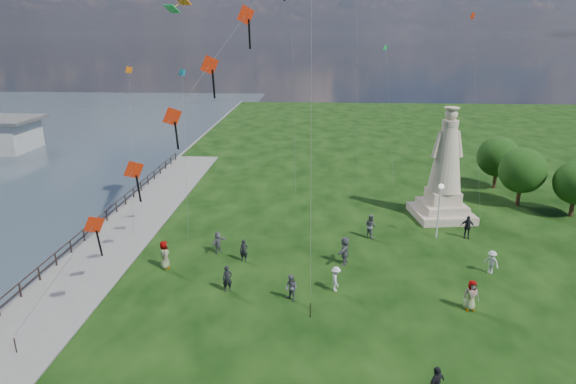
# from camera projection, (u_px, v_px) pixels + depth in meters

# --- Properties ---
(waterfront) EXTENTS (200.00, 200.00, 1.51)m
(waterfront) POSITION_uv_depth(u_px,v_px,m) (80.00, 261.00, 32.66)
(waterfront) COLOR #2F3F47
(waterfront) RESTS_ON ground
(statue) EXTENTS (5.12, 5.12, 9.20)m
(statue) POSITION_uv_depth(u_px,v_px,m) (445.00, 177.00, 39.37)
(statue) COLOR #C7AF97
(statue) RESTS_ON ground
(lamppost) EXTENTS (0.40, 0.40, 4.27)m
(lamppost) POSITION_uv_depth(u_px,v_px,m) (440.00, 199.00, 35.34)
(lamppost) COLOR silver
(lamppost) RESTS_ON ground
(tree_row) EXTENTS (7.56, 11.43, 5.23)m
(tree_row) POSITION_uv_depth(u_px,v_px,m) (527.00, 168.00, 43.28)
(tree_row) COLOR #382314
(tree_row) RESTS_ON ground
(person_0) EXTENTS (0.69, 0.57, 1.63)m
(person_0) POSITION_uv_depth(u_px,v_px,m) (227.00, 279.00, 28.49)
(person_0) COLOR black
(person_0) RESTS_ON ground
(person_1) EXTENTS (0.91, 0.89, 1.62)m
(person_1) POSITION_uv_depth(u_px,v_px,m) (291.00, 288.00, 27.47)
(person_1) COLOR #595960
(person_1) RESTS_ON ground
(person_2) EXTENTS (0.65, 1.07, 1.56)m
(person_2) POSITION_uv_depth(u_px,v_px,m) (336.00, 279.00, 28.56)
(person_2) COLOR silver
(person_2) RESTS_ON ground
(person_4) EXTENTS (0.90, 0.59, 1.78)m
(person_4) POSITION_uv_depth(u_px,v_px,m) (471.00, 295.00, 26.55)
(person_4) COLOR #595960
(person_4) RESTS_ON ground
(person_5) EXTENTS (1.26, 1.57, 1.56)m
(person_5) POSITION_uv_depth(u_px,v_px,m) (218.00, 242.00, 33.62)
(person_5) COLOR #595960
(person_5) RESTS_ON ground
(person_6) EXTENTS (0.60, 0.42, 1.54)m
(person_6) POSITION_uv_depth(u_px,v_px,m) (244.00, 251.00, 32.33)
(person_6) COLOR black
(person_6) RESTS_ON ground
(person_7) EXTENTS (0.99, 1.03, 1.83)m
(person_7) POSITION_uv_depth(u_px,v_px,m) (371.00, 226.00, 36.11)
(person_7) COLOR #595960
(person_7) RESTS_ON ground
(person_8) EXTENTS (1.06, 1.08, 1.54)m
(person_8) POSITION_uv_depth(u_px,v_px,m) (491.00, 262.00, 30.71)
(person_8) COLOR silver
(person_8) RESTS_ON ground
(person_9) EXTENTS (1.14, 0.76, 1.78)m
(person_9) POSITION_uv_depth(u_px,v_px,m) (467.00, 227.00, 35.99)
(person_9) COLOR black
(person_9) RESTS_ON ground
(person_10) EXTENTS (0.93, 1.09, 1.91)m
(person_10) POSITION_uv_depth(u_px,v_px,m) (165.00, 255.00, 31.29)
(person_10) COLOR #595960
(person_10) RESTS_ON ground
(person_11) EXTENTS (1.25, 1.94, 1.93)m
(person_11) POSITION_uv_depth(u_px,v_px,m) (345.00, 250.00, 31.91)
(person_11) COLOR #595960
(person_11) RESTS_ON ground
(red_kite_train) EXTENTS (12.59, 9.35, 18.52)m
(red_kite_train) POSITION_uv_depth(u_px,v_px,m) (188.00, 99.00, 24.38)
(red_kite_train) COLOR black
(red_kite_train) RESTS_ON ground
(small_kites) EXTENTS (28.79, 17.92, 28.02)m
(small_kites) POSITION_uv_depth(u_px,v_px,m) (313.00, 33.00, 41.50)
(small_kites) COLOR teal
(small_kites) RESTS_ON ground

